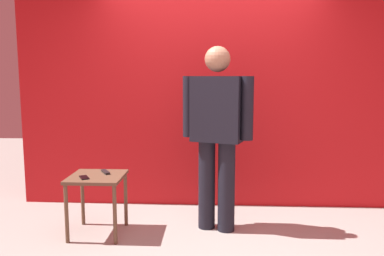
{
  "coord_description": "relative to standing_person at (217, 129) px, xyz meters",
  "views": [
    {
      "loc": [
        -0.0,
        -3.18,
        1.52
      ],
      "look_at": [
        -0.19,
        0.55,
        1.02
      ],
      "focal_mm": 36.33,
      "sensor_mm": 36.0,
      "label": 1
    }
  ],
  "objects": [
    {
      "name": "ground_plane",
      "position": [
        -0.05,
        -0.56,
        -1.01
      ],
      "size": [
        12.0,
        12.0,
        0.0
      ],
      "primitive_type": "plane",
      "color": "#9E9991"
    },
    {
      "name": "back_wall_red",
      "position": [
        -0.05,
        0.78,
        0.31
      ],
      "size": [
        4.5,
        0.12,
        2.64
      ],
      "primitive_type": "cube",
      "color": "red",
      "rests_on": "ground_plane"
    },
    {
      "name": "standing_person",
      "position": [
        0.0,
        0.0,
        0.0
      ],
      "size": [
        0.71,
        0.38,
        1.8
      ],
      "color": "black",
      "rests_on": "ground_plane"
    },
    {
      "name": "side_table",
      "position": [
        -1.15,
        -0.18,
        -0.52
      ],
      "size": [
        0.51,
        0.51,
        0.58
      ],
      "color": "brown",
      "rests_on": "ground_plane"
    },
    {
      "name": "cell_phone",
      "position": [
        -1.23,
        -0.28,
        -0.42
      ],
      "size": [
        0.13,
        0.16,
        0.01
      ],
      "primitive_type": "cube",
      "rotation": [
        0.0,
        0.0,
        0.52
      ],
      "color": "black",
      "rests_on": "side_table"
    },
    {
      "name": "tv_remote",
      "position": [
        -1.09,
        -0.08,
        -0.42
      ],
      "size": [
        0.13,
        0.17,
        0.02
      ],
      "primitive_type": "cube",
      "rotation": [
        0.0,
        0.0,
        0.54
      ],
      "color": "black",
      "rests_on": "side_table"
    }
  ]
}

